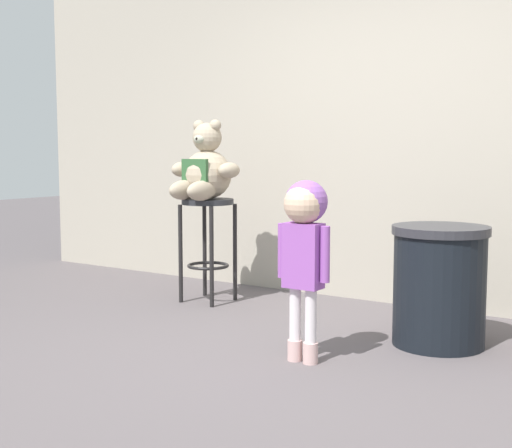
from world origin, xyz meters
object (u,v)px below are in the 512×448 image
teddy_bear (205,170)px  child_walking (304,231)px  bar_stool_with_teddy (208,229)px  trash_bin (439,285)px

teddy_bear → child_walking: bearing=-33.3°
bar_stool_with_teddy → teddy_bear: bearing=-90.0°
child_walking → bar_stool_with_teddy: bearing=-93.6°
bar_stool_with_teddy → child_walking: bearing=-34.1°
bar_stool_with_teddy → teddy_bear: 0.44m
teddy_bear → child_walking: 1.67m
teddy_bear → bar_stool_with_teddy: bearing=90.0°
child_walking → teddy_bear: bearing=-92.8°
bar_stool_with_teddy → teddy_bear: teddy_bear is taller
teddy_bear → trash_bin: teddy_bear is taller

